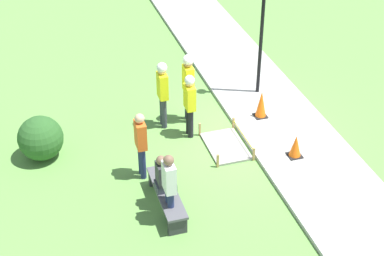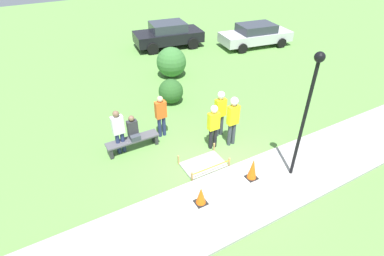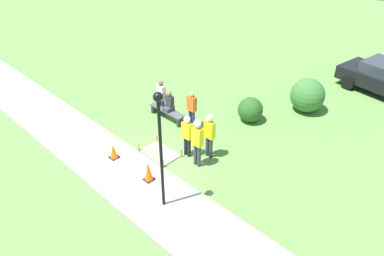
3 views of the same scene
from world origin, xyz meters
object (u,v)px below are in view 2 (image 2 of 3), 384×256
Objects in this scene: traffic_cone_far_patch at (253,169)px; worker_assistant at (214,123)px; worker_supervisor at (220,110)px; parked_car_black at (168,34)px; bystander_in_gray_shirt at (118,130)px; traffic_cone_near_patch at (201,196)px; person_seated_on_bench at (133,129)px; worker_trainee at (233,117)px; lamppost_near at (309,101)px; parked_car_silver at (256,35)px; bystander_in_orange_shirt at (161,114)px; park_bench at (133,142)px.

traffic_cone_far_patch is 0.44× the size of worker_assistant.
parked_car_black is at bearing 75.27° from worker_supervisor.
worker_assistant is 1.03× the size of bystander_in_gray_shirt.
traffic_cone_near_patch is 3.58m from person_seated_on_bench.
bystander_in_gray_shirt is (-3.65, 1.51, -0.23)m from worker_trainee.
worker_supervisor is (0.48, 2.57, 0.65)m from traffic_cone_far_patch.
lamppost_near is 12.57m from parked_car_silver.
bystander_in_orange_shirt is 1.68m from bystander_in_gray_shirt.
parked_car_black is at bearing 58.00° from person_seated_on_bench.
parked_car_black is at bearing 57.77° from park_bench.
parked_car_silver is at bearing 43.73° from worker_supervisor.
park_bench is at bearing 102.93° from traffic_cone_near_patch.
parked_car_silver is at bearing 56.32° from lamppost_near.
parked_car_silver is at bearing 31.21° from person_seated_on_bench.
traffic_cone_far_patch is 0.16× the size of parked_car_silver.
lamppost_near is (2.70, -4.02, 1.76)m from bystander_in_orange_shirt.
parked_car_black is (4.54, 8.94, -0.15)m from bystander_in_orange_shirt.
worker_trainee reaches higher than traffic_cone_far_patch.
worker_trainee is 11.07m from parked_car_silver.
traffic_cone_near_patch is at bearing -78.56° from person_seated_on_bench.
parked_car_black is (3.09, 12.52, 0.34)m from traffic_cone_far_patch.
parked_car_silver reaches higher than traffic_cone_far_patch.
lamppost_near is (4.37, -3.81, 1.76)m from bystander_in_gray_shirt.
bystander_in_gray_shirt is 0.35× the size of parked_car_silver.
traffic_cone_far_patch is at bearing -105.92° from worker_trainee.
traffic_cone_far_patch is at bearing 161.01° from lamppost_near.
bystander_in_gray_shirt is (-3.12, 3.37, 0.49)m from traffic_cone_far_patch.
worker_assistant is (2.55, -1.30, 0.71)m from park_bench.
lamppost_near reaches higher than traffic_cone_near_patch.
park_bench is 2.94m from worker_assistant.
worker_supervisor is 0.71m from worker_trainee.
person_seated_on_bench is 12.58m from parked_car_silver.
traffic_cone_near_patch is 3.76m from bystander_in_orange_shirt.
worker_trainee reaches higher than person_seated_on_bench.
worker_trainee is 2.63m from bystander_in_orange_shirt.
bystander_in_gray_shirt is at bearing 167.37° from worker_supervisor.
parked_car_silver reaches higher than person_seated_on_bench.
parked_car_silver reaches higher than traffic_cone_near_patch.
bystander_in_orange_shirt is 11.48m from parked_car_silver.
worker_supervisor is at bearing 48.16° from traffic_cone_near_patch.
person_seated_on_bench is at bearing -170.13° from bystander_in_orange_shirt.
park_bench is at bearing -148.92° from person_seated_on_bench.
bystander_in_orange_shirt is at bearing 82.79° from traffic_cone_near_patch.
bystander_in_orange_shirt reaches higher than parked_car_black.
bystander_in_gray_shirt reaches higher than parked_car_silver.
parked_car_silver is at bearing 50.57° from traffic_cone_far_patch.
parked_car_black is (2.56, 10.66, -0.38)m from worker_trainee.
traffic_cone_far_patch is 12.90m from parked_car_black.
park_bench is at bearing 166.50° from worker_supervisor.
worker_trainee is at bearing -13.90° from worker_assistant.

